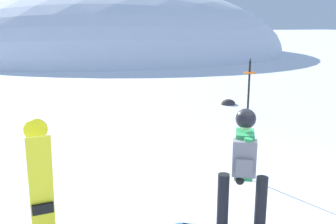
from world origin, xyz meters
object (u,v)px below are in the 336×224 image
object	(u,v)px
spare_snowboard	(41,185)
piste_marker_near	(248,111)
rock_dark	(228,104)
snowboarder_main	(243,171)

from	to	relation	value
spare_snowboard	piste_marker_near	xyz separation A→B (m)	(3.54, 0.86, 0.40)
piste_marker_near	spare_snowboard	bearing A→B (deg)	-166.37
spare_snowboard	rock_dark	xyz separation A→B (m)	(6.65, 6.41, -0.83)
snowboarder_main	spare_snowboard	distance (m)	2.49
snowboarder_main	spare_snowboard	bearing A→B (deg)	162.05
snowboarder_main	piste_marker_near	distance (m)	2.03
spare_snowboard	rock_dark	distance (m)	9.27
spare_snowboard	rock_dark	size ratio (longest dim) A/B	3.13
snowboarder_main	piste_marker_near	size ratio (longest dim) A/B	0.79
piste_marker_near	rock_dark	xyz separation A→B (m)	(3.11, 5.55, -1.23)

